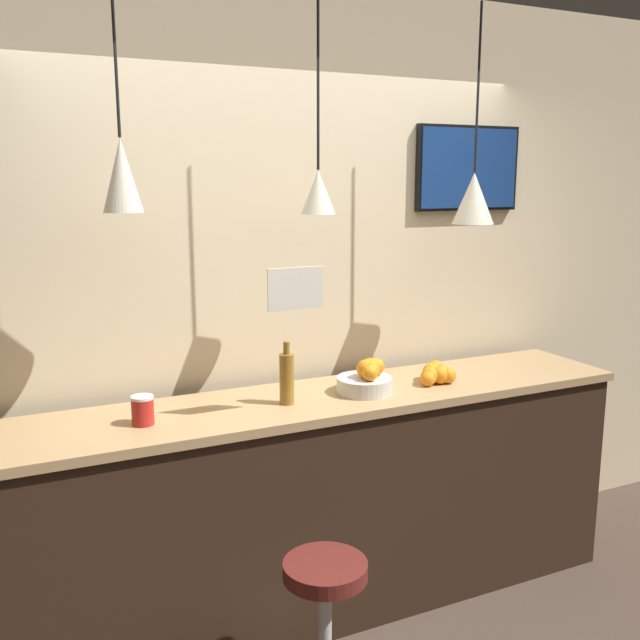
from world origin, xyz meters
TOP-DOWN VIEW (x-y plane):
  - back_wall at (0.00, 1.07)m, footprint 8.00×0.06m
  - service_counter at (0.00, 0.68)m, footprint 3.02×0.56m
  - bar_stool at (-0.28, 0.05)m, footprint 0.38×0.38m
  - fruit_bowl at (0.21, 0.64)m, footprint 0.25×0.25m
  - orange_pile at (0.60, 0.65)m, footprint 0.22×0.22m
  - juice_bottle at (-0.18, 0.64)m, footprint 0.06×0.06m
  - spread_jar at (-0.80, 0.64)m, footprint 0.09×0.09m
  - pendant_lamp_left at (-0.82, 0.70)m, footprint 0.15×0.15m
  - pendant_lamp_middle at (0.00, 0.70)m, footprint 0.15×0.15m
  - pendant_lamp_right at (0.82, 0.70)m, footprint 0.20×0.20m
  - mounted_tv at (1.02, 1.02)m, footprint 0.63×0.04m
  - hanging_menu_board at (-0.20, 0.48)m, footprint 0.24×0.01m

SIDE VIEW (x-z plane):
  - bar_stool at x=-0.28m, z-range 0.09..0.71m
  - service_counter at x=0.00m, z-range 0.00..1.05m
  - orange_pile at x=0.60m, z-range 1.04..1.13m
  - spread_jar at x=-0.80m, z-range 1.05..1.17m
  - fruit_bowl at x=0.21m, z-range 1.03..1.19m
  - juice_bottle at x=-0.18m, z-range 1.03..1.30m
  - back_wall at x=0.00m, z-range 0.00..2.90m
  - hanging_menu_board at x=-0.20m, z-range 1.49..1.66m
  - pendant_lamp_right at x=0.82m, z-range 1.42..2.42m
  - pendant_lamp_middle at x=0.00m, z-range 1.49..2.43m
  - pendant_lamp_left at x=-0.82m, z-range 1.57..2.49m
  - mounted_tv at x=1.02m, z-range 1.84..2.28m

